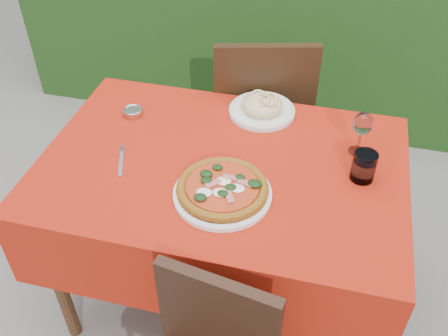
% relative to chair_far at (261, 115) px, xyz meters
% --- Properties ---
extents(ground, '(60.00, 60.00, 0.00)m').
position_rel_chair_far_xyz_m(ground, '(-0.03, -0.60, -0.55)').
color(ground, slate).
rests_on(ground, ground).
extents(dining_table, '(1.26, 0.86, 0.75)m').
position_rel_chair_far_xyz_m(dining_table, '(-0.03, -0.60, 0.05)').
color(dining_table, '#482B17').
rests_on(dining_table, ground).
extents(chair_far, '(0.52, 0.52, 0.95)m').
position_rel_chair_far_xyz_m(chair_far, '(0.00, 0.00, 0.00)').
color(chair_far, black).
rests_on(chair_far, ground).
extents(pizza_plate, '(0.38, 0.38, 0.06)m').
position_rel_chair_far_xyz_m(pizza_plate, '(0.01, -0.77, 0.23)').
color(pizza_plate, white).
rests_on(pizza_plate, dining_table).
extents(pasta_plate, '(0.26, 0.26, 0.07)m').
position_rel_chair_far_xyz_m(pasta_plate, '(0.04, -0.27, 0.23)').
color(pasta_plate, silver).
rests_on(pasta_plate, dining_table).
extents(water_glass, '(0.08, 0.08, 0.10)m').
position_rel_chair_far_xyz_m(water_glass, '(0.44, -0.57, 0.25)').
color(water_glass, silver).
rests_on(water_glass, dining_table).
extents(wine_glass, '(0.07, 0.07, 0.17)m').
position_rel_chair_far_xyz_m(wine_glass, '(0.42, -0.43, 0.32)').
color(wine_glass, silver).
rests_on(wine_glass, dining_table).
extents(fork, '(0.08, 0.18, 0.00)m').
position_rel_chair_far_xyz_m(fork, '(-0.37, -0.70, 0.21)').
color(fork, silver).
rests_on(fork, dining_table).
extents(steel_ramekin, '(0.07, 0.07, 0.03)m').
position_rel_chair_far_xyz_m(steel_ramekin, '(-0.44, -0.41, 0.22)').
color(steel_ramekin, silver).
rests_on(steel_ramekin, dining_table).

